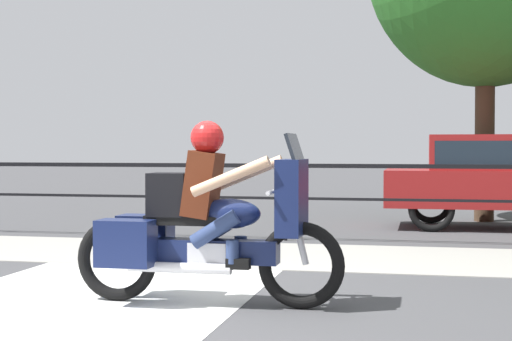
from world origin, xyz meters
name	(u,v)px	position (x,y,z in m)	size (l,w,h in m)	color
ground_plane	(183,309)	(0.00, 0.00, 0.00)	(120.00, 120.00, 0.00)	#424244
sidewalk_band	(264,255)	(0.00, 3.40, 0.01)	(44.00, 2.40, 0.01)	#99968E
crosswalk_band	(68,309)	(-0.95, -0.20, 0.00)	(2.81, 6.00, 0.01)	silver
fence_railing	(286,180)	(0.00, 5.00, 0.89)	(36.00, 0.05, 1.13)	black
motorcycle	(204,224)	(0.12, 0.23, 0.71)	(2.40, 0.76, 1.60)	black
parked_car	(502,175)	(3.26, 7.39, 0.91)	(4.03, 1.63, 1.58)	maroon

